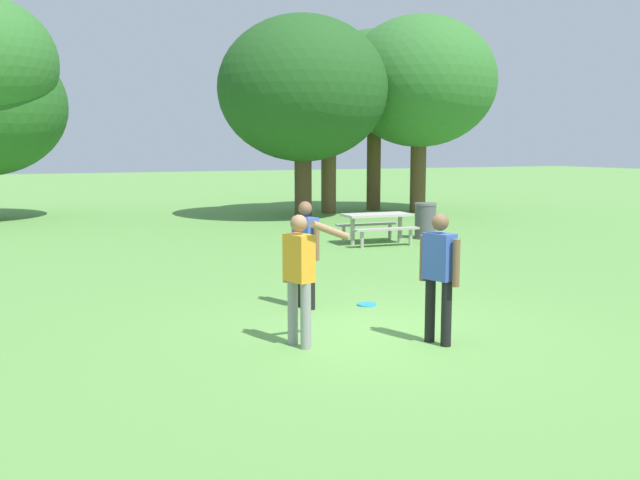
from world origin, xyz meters
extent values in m
plane|color=#609947|center=(0.00, 0.00, 0.00)|extent=(120.00, 120.00, 0.00)
cylinder|color=black|center=(-0.30, 1.89, 0.41)|extent=(0.13, 0.13, 0.82)
cylinder|color=black|center=(-0.23, 1.64, 0.41)|extent=(0.13, 0.13, 0.82)
cube|color=#3856B7|center=(-0.26, 1.76, 1.11)|extent=(0.32, 0.43, 0.58)
sphere|color=brown|center=(-0.26, 1.76, 1.53)|extent=(0.21, 0.21, 0.21)
cylinder|color=brown|center=(-0.33, 2.01, 1.06)|extent=(0.09, 0.09, 0.58)
cylinder|color=brown|center=(-0.19, 1.51, 1.06)|extent=(0.09, 0.09, 0.58)
cylinder|color=black|center=(0.50, -0.85, 0.41)|extent=(0.13, 0.13, 0.82)
cylinder|color=black|center=(0.43, -0.60, 0.41)|extent=(0.13, 0.13, 0.82)
cube|color=#3856B7|center=(0.46, -0.73, 1.11)|extent=(0.32, 0.43, 0.58)
sphere|color=brown|center=(0.46, -0.73, 1.53)|extent=(0.21, 0.21, 0.21)
cylinder|color=brown|center=(0.54, -0.98, 1.06)|extent=(0.09, 0.09, 0.58)
cylinder|color=brown|center=(0.39, -0.48, 1.06)|extent=(0.09, 0.09, 0.58)
cylinder|color=gray|center=(-1.19, 0.02, 0.41)|extent=(0.13, 0.13, 0.82)
cylinder|color=gray|center=(-1.12, -0.23, 0.41)|extent=(0.13, 0.13, 0.82)
cube|color=orange|center=(-1.16, -0.10, 1.11)|extent=(0.31, 0.42, 0.58)
sphere|color=#9E7051|center=(-1.16, -0.10, 1.53)|extent=(0.21, 0.21, 0.21)
cylinder|color=#9E7051|center=(-1.22, 0.15, 1.06)|extent=(0.09, 0.09, 0.58)
cylinder|color=#9E7051|center=(-0.83, -0.29, 1.45)|extent=(0.58, 0.23, 0.28)
cylinder|color=#2D9EDB|center=(0.68, 1.52, 0.01)|extent=(0.30, 0.30, 0.03)
cube|color=#B2ADA3|center=(4.21, 7.51, 0.74)|extent=(1.75, 0.88, 0.06)
cube|color=#A49F96|center=(4.17, 6.94, 0.44)|extent=(1.71, 0.38, 0.05)
cube|color=#A49F96|center=(4.25, 8.09, 0.44)|extent=(1.71, 0.38, 0.05)
cylinder|color=#A49F96|center=(3.55, 7.56, 0.35)|extent=(0.11, 0.11, 0.71)
cylinder|color=#A49F96|center=(3.50, 6.98, 0.21)|extent=(0.09, 0.09, 0.41)
cylinder|color=#A49F96|center=(3.59, 8.14, 0.21)|extent=(0.09, 0.09, 0.41)
cylinder|color=#A49F96|center=(4.87, 7.47, 0.35)|extent=(0.11, 0.11, 0.71)
cylinder|color=#A49F96|center=(4.83, 6.89, 0.21)|extent=(0.09, 0.09, 0.41)
cylinder|color=#A49F96|center=(4.91, 8.04, 0.21)|extent=(0.09, 0.09, 0.41)
cylinder|color=#515156|center=(5.89, 7.86, 0.45)|extent=(0.56, 0.56, 0.90)
cylinder|color=slate|center=(5.89, 7.86, 0.93)|extent=(0.59, 0.59, 0.06)
cylinder|color=#4C3823|center=(5.08, 14.26, 1.40)|extent=(0.59, 0.59, 2.80)
ellipsoid|color=#21511E|center=(5.08, 14.26, 4.39)|extent=(5.77, 5.77, 4.91)
cylinder|color=brown|center=(6.67, 15.56, 1.60)|extent=(0.55, 0.55, 3.21)
ellipsoid|color=#286023|center=(6.67, 15.56, 4.53)|extent=(4.83, 4.83, 4.11)
cylinder|color=brown|center=(8.75, 15.87, 1.85)|extent=(0.54, 0.54, 3.70)
ellipsoid|color=#286023|center=(8.75, 15.87, 4.94)|extent=(4.49, 4.49, 3.81)
cylinder|color=brown|center=(9.83, 14.40, 1.64)|extent=(0.58, 0.58, 3.28)
ellipsoid|color=#33702D|center=(9.83, 14.40, 4.82)|extent=(5.62, 5.62, 4.78)
camera|label=1|loc=(-4.42, -7.83, 2.46)|focal=39.12mm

